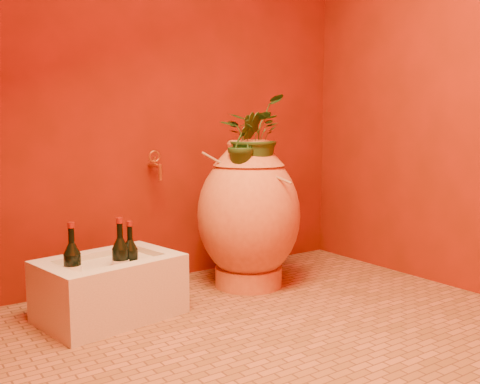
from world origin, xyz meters
TOP-DOWN VIEW (x-y plane):
  - floor at (0.00, 0.00)m, footprint 2.50×2.50m
  - wall_back at (0.00, 1.00)m, footprint 2.50×0.02m
  - wall_right at (1.25, 0.00)m, footprint 0.02×2.00m
  - amphora at (0.30, 0.58)m, footprint 0.60×0.60m
  - stone_basin at (-0.54, 0.54)m, footprint 0.69×0.53m
  - wine_bottle_a at (-0.72, 0.50)m, footprint 0.08×0.08m
  - wine_bottle_b at (-0.46, 0.47)m, footprint 0.08×0.08m
  - wine_bottle_c at (-0.51, 0.46)m, footprint 0.08×0.08m
  - wall_tap at (-0.11, 0.92)m, footprint 0.07×0.15m
  - plant_main at (0.31, 0.56)m, footprint 0.52×0.52m
  - plant_side at (0.22, 0.50)m, footprint 0.22×0.19m

SIDE VIEW (x-z plane):
  - floor at x=0.00m, z-range 0.00..0.00m
  - stone_basin at x=-0.54m, z-range -0.01..0.29m
  - wine_bottle_b at x=-0.46m, z-range 0.12..0.42m
  - wine_bottle_a at x=-0.72m, z-range 0.11..0.44m
  - wine_bottle_c at x=-0.51m, z-range 0.11..0.44m
  - amphora at x=0.30m, z-range 0.00..0.83m
  - wall_tap at x=-0.11m, z-range 0.61..0.78m
  - plant_side at x=0.22m, z-range 0.65..0.98m
  - plant_main at x=0.31m, z-range 0.64..1.08m
  - wall_back at x=0.00m, z-range 0.00..2.50m
  - wall_right at x=1.25m, z-range 0.00..2.50m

